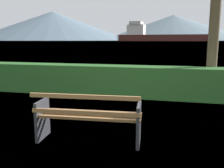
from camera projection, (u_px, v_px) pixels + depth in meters
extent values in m
plane|color=#4C6B33|center=(90.00, 140.00, 4.24)|extent=(1400.00, 1400.00, 0.00)
plane|color=slate|center=(172.00, 41.00, 298.13)|extent=(620.00, 620.00, 0.00)
cube|color=olive|center=(86.00, 119.00, 3.97)|extent=(1.74, 0.20, 0.04)
cube|color=olive|center=(89.00, 115.00, 4.16)|extent=(1.74, 0.20, 0.04)
cube|color=olive|center=(92.00, 112.00, 4.35)|extent=(1.74, 0.20, 0.04)
cube|color=olive|center=(85.00, 113.00, 3.88)|extent=(1.74, 0.18, 0.06)
cube|color=olive|center=(84.00, 97.00, 3.79)|extent=(1.74, 0.18, 0.06)
cube|color=#2D2D33|center=(42.00, 119.00, 4.29)|extent=(0.09, 0.51, 0.68)
cube|color=#2D2D33|center=(139.00, 124.00, 4.03)|extent=(0.09, 0.51, 0.68)
cube|color=#285B23|center=(127.00, 81.00, 7.52)|extent=(10.99, 0.75, 0.92)
cylinder|color=brown|center=(215.00, 17.00, 7.12)|extent=(0.30, 0.30, 4.69)
cube|color=#471E19|center=(166.00, 38.00, 297.54)|extent=(114.84, 28.45, 7.64)
cube|color=silver|center=(136.00, 30.00, 307.66)|extent=(21.90, 17.54, 12.22)
cube|color=beige|center=(136.00, 23.00, 306.25)|extent=(15.96, 18.66, 3.82)
cone|color=slate|center=(53.00, 26.00, 573.27)|extent=(355.59, 355.59, 65.37)
cone|color=slate|center=(173.00, 28.00, 574.03)|extent=(332.92, 332.92, 58.11)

